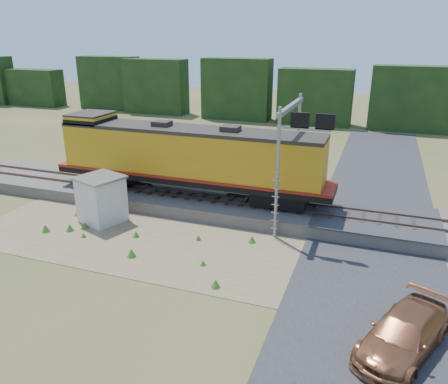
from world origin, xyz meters
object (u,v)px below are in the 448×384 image
at_px(shed, 101,199).
at_px(car, 403,334).
at_px(signal_gantry, 294,134).
at_px(locomotive, 185,157).

xyz_separation_m(shed, car, (16.85, -6.23, -0.72)).
distance_m(signal_gantry, car, 12.44).
xyz_separation_m(locomotive, car, (13.18, -10.41, -2.60)).
bearing_deg(signal_gantry, shed, -161.88).
height_order(shed, signal_gantry, signal_gantry).
xyz_separation_m(shed, signal_gantry, (10.72, 3.51, 4.01)).
bearing_deg(car, shed, -176.83).
bearing_deg(locomotive, car, -38.30).
height_order(locomotive, shed, locomotive).
bearing_deg(signal_gantry, locomotive, 174.55).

